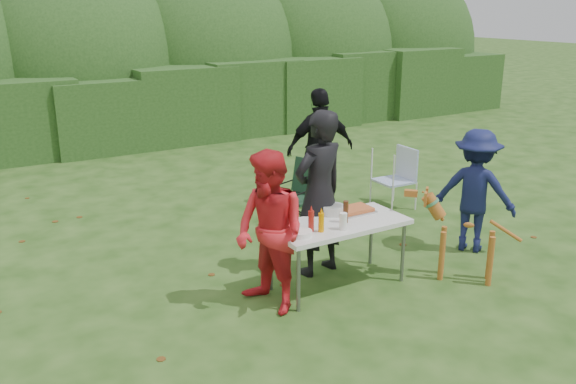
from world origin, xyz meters
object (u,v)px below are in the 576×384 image
dog (468,238)px  paper_towel_roll (286,217)px  person_black_puffy (320,149)px  lawn_chair (394,178)px  child (475,191)px  person_cook (319,194)px  mustard_bottle (321,222)px  beer_bottle (346,212)px  folding_table (339,227)px  ketchup_bottle (311,221)px  camping_chair (298,194)px  person_red_jacket (270,233)px

dog → paper_towel_roll: (-1.91, 0.72, 0.38)m
person_black_puffy → lawn_chair: (0.91, -0.62, -0.44)m
child → lawn_chair: size_ratio=1.67×
person_cook → lawn_chair: person_cook is taller
child → paper_towel_roll: size_ratio=5.91×
mustard_bottle → beer_bottle: beer_bottle is taller
dog → beer_bottle: dog is taller
person_cook → dog: (1.30, -1.02, -0.45)m
person_cook → folding_table: bearing=76.9°
mustard_bottle → ketchup_bottle: 0.10m
person_black_puffy → dog: person_black_puffy is taller
camping_chair → paper_towel_roll: size_ratio=3.55×
child → dog: size_ratio=1.49×
paper_towel_roll → person_cook: bearing=25.9°
folding_table → camping_chair: bearing=71.1°
person_cook → camping_chair: size_ratio=2.05×
person_cook → beer_bottle: person_cook is taller
person_black_puffy → lawn_chair: bearing=155.2°
person_black_puffy → ketchup_bottle: (-1.76, -2.44, -0.05)m
mustard_bottle → ketchup_bottle: ketchup_bottle is taller
camping_chair → paper_towel_roll: bearing=35.9°
person_red_jacket → ketchup_bottle: person_red_jacket is taller
person_red_jacket → ketchup_bottle: (0.48, -0.00, 0.03)m
ketchup_bottle → paper_towel_roll: 0.27m
person_red_jacket → beer_bottle: (0.94, 0.03, 0.04)m
person_black_puffy → child: (0.69, -2.38, -0.13)m
person_black_puffy → dog: size_ratio=1.74×
person_red_jacket → child: 2.93m
ketchup_bottle → paper_towel_roll: size_ratio=0.85×
child → camping_chair: 2.34m
person_cook → beer_bottle: (0.04, -0.45, -0.08)m
person_red_jacket → beer_bottle: person_red_jacket is taller
folding_table → ketchup_bottle: ketchup_bottle is taller
person_red_jacket → paper_towel_roll: 0.36m
ketchup_bottle → paper_towel_roll: (-0.18, 0.19, 0.02)m
mustard_bottle → paper_towel_roll: paper_towel_roll is taller
person_black_puffy → beer_bottle: size_ratio=7.50×
ketchup_bottle → beer_bottle: bearing=4.0°
person_black_puffy → camping_chair: (-0.73, -0.55, -0.44)m
folding_table → paper_towel_roll: size_ratio=5.77×
lawn_chair → folding_table: bearing=39.8°
child → paper_towel_roll: bearing=52.5°
dog → person_cook: bearing=9.6°
person_cook → paper_towel_roll: size_ratio=7.27×
person_red_jacket → lawn_chair: (3.15, 1.81, -0.36)m
lawn_chair → mustard_bottle: bearing=38.3°
ketchup_bottle → child: bearing=1.3°
person_cook → person_red_jacket: size_ratio=1.15×
dog → lawn_chair: 2.53m
folding_table → person_black_puffy: 2.73m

